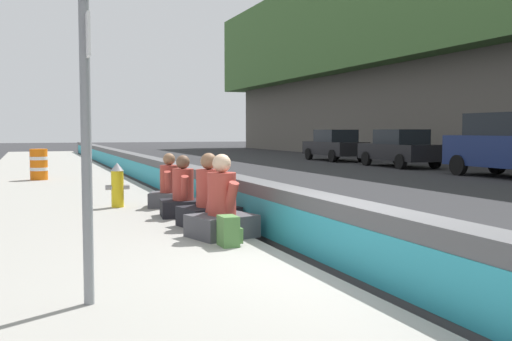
# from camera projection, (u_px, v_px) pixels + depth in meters

# --- Properties ---
(ground_plane) EXTENTS (160.00, 160.00, 0.00)m
(ground_plane) POSITION_uv_depth(u_px,v_px,m) (351.00, 276.00, 6.68)
(ground_plane) COLOR #2B2B2D
(ground_plane) RESTS_ON ground
(sidewalk_strip) EXTENTS (80.00, 4.40, 0.14)m
(sidewalk_strip) POSITION_uv_depth(u_px,v_px,m) (113.00, 293.00, 5.73)
(sidewalk_strip) COLOR gray
(sidewalk_strip) RESTS_ON ground_plane
(jersey_barrier) EXTENTS (76.00, 0.45, 0.85)m
(jersey_barrier) POSITION_uv_depth(u_px,v_px,m) (351.00, 239.00, 6.65)
(jersey_barrier) COLOR #545456
(jersey_barrier) RESTS_ON ground_plane
(route_sign_post) EXTENTS (0.44, 0.09, 3.60)m
(route_sign_post) POSITION_uv_depth(u_px,v_px,m) (85.00, 61.00, 4.99)
(route_sign_post) COLOR gray
(route_sign_post) RESTS_ON sidewalk_strip
(fire_hydrant) EXTENTS (0.26, 0.46, 0.88)m
(fire_hydrant) POSITION_uv_depth(u_px,v_px,m) (117.00, 185.00, 11.59)
(fire_hydrant) COLOR gold
(fire_hydrant) RESTS_ON sidewalk_strip
(seated_person_foreground) EXTENTS (0.92, 1.01, 1.18)m
(seated_person_foreground) POSITION_uv_depth(u_px,v_px,m) (222.00, 211.00, 8.34)
(seated_person_foreground) COLOR #424247
(seated_person_foreground) RESTS_ON sidewalk_strip
(seated_person_middle) EXTENTS (0.87, 0.96, 1.16)m
(seated_person_middle) POSITION_uv_depth(u_px,v_px,m) (209.00, 203.00, 9.28)
(seated_person_middle) COLOR black
(seated_person_middle) RESTS_ON sidewalk_strip
(seated_person_rear) EXTENTS (0.75, 0.85, 1.08)m
(seated_person_rear) POSITION_uv_depth(u_px,v_px,m) (183.00, 197.00, 10.37)
(seated_person_rear) COLOR black
(seated_person_rear) RESTS_ON sidewalk_strip
(seated_person_far) EXTENTS (0.87, 0.94, 1.07)m
(seated_person_far) POSITION_uv_depth(u_px,v_px,m) (169.00, 190.00, 11.67)
(seated_person_far) COLOR #424247
(seated_person_far) RESTS_ON sidewalk_strip
(backpack) EXTENTS (0.32, 0.28, 0.40)m
(backpack) POSITION_uv_depth(u_px,v_px,m) (229.00, 231.00, 7.69)
(backpack) COLOR #4C7A3D
(backpack) RESTS_ON sidewalk_strip
(construction_barrel) EXTENTS (0.54, 0.54, 0.95)m
(construction_barrel) POSITION_uv_depth(u_px,v_px,m) (39.00, 164.00, 18.09)
(construction_barrel) COLOR orange
(construction_barrel) RESTS_ON sidewalk_strip
(parked_car_third) EXTENTS (4.83, 2.13, 2.28)m
(parked_car_third) POSITION_uv_depth(u_px,v_px,m) (511.00, 144.00, 20.56)
(parked_car_third) COLOR navy
(parked_car_third) RESTS_ON ground_plane
(parked_car_fourth) EXTENTS (4.55, 2.06, 1.71)m
(parked_car_fourth) POSITION_uv_depth(u_px,v_px,m) (400.00, 148.00, 26.71)
(parked_car_fourth) COLOR black
(parked_car_fourth) RESTS_ON ground_plane
(parked_car_midline) EXTENTS (4.52, 1.98, 1.71)m
(parked_car_midline) POSITION_uv_depth(u_px,v_px,m) (335.00, 145.00, 32.34)
(parked_car_midline) COLOR black
(parked_car_midline) RESTS_ON ground_plane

